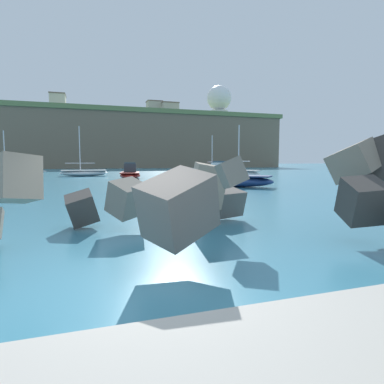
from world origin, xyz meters
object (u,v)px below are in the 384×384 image
(station_building_west, at_px, (58,105))
(station_building_central, at_px, (154,110))
(station_building_east, at_px, (170,111))
(mooring_buoy_inner, at_px, (160,189))
(boat_mid_right, at_px, (211,171))
(boat_far_centre, at_px, (6,172))
(boat_near_centre, at_px, (130,174))
(boat_near_right, at_px, (22,173))
(boat_far_right, at_px, (84,173))
(boat_far_left, at_px, (241,175))
(radar_dome, at_px, (219,100))
(boat_mid_left, at_px, (230,179))

(station_building_west, height_order, station_building_central, station_building_west)
(station_building_east, bearing_deg, mooring_buoy_inner, -104.82)
(boat_mid_right, height_order, boat_far_centre, boat_far_centre)
(boat_near_centre, distance_m, boat_near_right, 10.93)
(boat_near_centre, distance_m, station_building_central, 77.54)
(station_building_west, bearing_deg, boat_near_right, -89.25)
(boat_near_centre, bearing_deg, boat_far_right, 121.56)
(boat_near_centre, relative_size, station_building_east, 0.97)
(boat_far_left, relative_size, station_building_east, 1.00)
(radar_dome, relative_size, station_building_west, 1.38)
(boat_mid_right, bearing_deg, station_building_east, 80.58)
(boat_far_left, height_order, station_building_central, station_building_central)
(boat_far_centre, distance_m, station_building_west, 66.59)
(boat_near_right, bearing_deg, boat_far_right, 47.50)
(boat_mid_left, height_order, boat_far_right, boat_far_right)
(boat_mid_right, height_order, station_building_west, station_building_west)
(boat_mid_right, xyz_separation_m, boat_far_centre, (-26.03, 3.71, 0.05))
(mooring_buoy_inner, bearing_deg, station_building_east, 75.18)
(boat_near_right, xyz_separation_m, station_building_west, (-0.95, 72.53, 18.36))
(mooring_buoy_inner, bearing_deg, boat_far_centre, 117.57)
(boat_far_right, bearing_deg, radar_dome, 53.25)
(boat_mid_right, relative_size, boat_far_left, 0.99)
(boat_far_left, height_order, station_building_east, station_building_east)
(station_building_west, bearing_deg, boat_mid_right, -70.63)
(mooring_buoy_inner, xyz_separation_m, station_building_central, (18.44, 89.58, 18.62))
(boat_mid_left, bearing_deg, boat_near_centre, 112.96)
(boat_far_centre, xyz_separation_m, boat_far_right, (9.25, -2.00, -0.12))
(radar_dome, bearing_deg, station_building_west, 170.73)
(boat_mid_left, distance_m, boat_far_left, 8.54)
(boat_near_centre, relative_size, station_building_central, 0.91)
(boat_mid_left, height_order, station_building_east, station_building_east)
(boat_far_left, height_order, boat_far_centre, boat_far_centre)
(boat_far_centre, height_order, boat_far_right, boat_far_right)
(boat_mid_left, height_order, station_building_west, station_building_west)
(boat_mid_right, xyz_separation_m, boat_far_right, (-16.79, 1.72, -0.07))
(station_building_central, distance_m, station_building_east, 5.28)
(boat_mid_left, bearing_deg, boat_near_right, 138.26)
(radar_dome, height_order, station_building_east, radar_dome)
(boat_mid_left, xyz_separation_m, station_building_west, (-17.57, 87.36, 18.43))
(boat_near_centre, xyz_separation_m, station_building_east, (22.66, 70.54, 17.92))
(boat_far_left, bearing_deg, boat_near_right, 160.25)
(radar_dome, bearing_deg, station_building_central, 159.47)
(boat_mid_left, bearing_deg, station_building_east, 78.64)
(boat_near_right, bearing_deg, radar_dome, 52.62)
(mooring_buoy_inner, bearing_deg, boat_near_centre, 88.78)
(boat_mid_right, height_order, station_building_central, station_building_central)
(boat_far_right, bearing_deg, mooring_buoy_inner, -79.58)
(boat_far_right, relative_size, station_building_east, 1.14)
(station_building_west, distance_m, station_building_central, 29.91)
(boat_far_centre, bearing_deg, station_building_central, 63.08)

